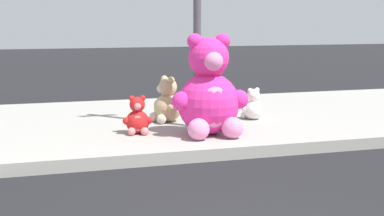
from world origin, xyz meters
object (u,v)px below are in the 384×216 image
at_px(sign_pole, 197,4).
at_px(plush_tan, 167,104).
at_px(plush_pink_large, 209,95).
at_px(plush_white, 253,107).
at_px(plush_red, 138,118).

height_order(sign_pole, plush_tan, sign_pole).
distance_m(plush_pink_large, plush_white, 1.40).
bearing_deg(plush_red, plush_pink_large, -21.47).
xyz_separation_m(plush_pink_large, plush_tan, (-0.29, 1.08, -0.26)).
bearing_deg(plush_tan, plush_pink_large, -74.99).
height_order(plush_pink_large, plush_tan, plush_pink_large).
bearing_deg(plush_pink_large, plush_white, 42.16).
bearing_deg(sign_pole, plush_white, 18.16).
height_order(plush_tan, plush_red, plush_tan).
bearing_deg(plush_tan, plush_red, -128.72).
distance_m(plush_tan, plush_white, 1.31).
xyz_separation_m(plush_red, plush_white, (1.89, 0.57, -0.01)).
distance_m(plush_pink_large, plush_red, 1.00).
relative_size(plush_pink_large, plush_white, 2.74).
height_order(sign_pole, plush_red, sign_pole).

